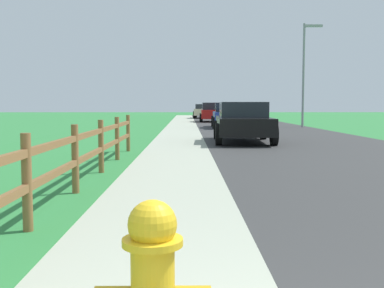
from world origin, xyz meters
name	(u,v)px	position (x,y,z in m)	size (l,w,h in m)	color
ground_plane	(199,129)	(0.00, 25.00, 0.00)	(120.00, 120.00, 0.00)	#30813E
road_asphalt	(255,127)	(3.50, 27.00, 0.00)	(7.00, 66.00, 0.01)	#373737
curb_concrete	(149,127)	(-3.00, 27.00, 0.00)	(6.00, 66.00, 0.01)	#ADB39D
grass_verge	(124,127)	(-4.50, 27.00, 0.01)	(5.00, 66.00, 0.00)	#30813E
rail_fence	(75,154)	(-2.43, 5.67, 0.63)	(0.11, 13.36, 1.08)	brown
parked_suv_black	(243,121)	(1.41, 15.80, 0.77)	(2.24, 4.79, 1.49)	black
parked_car_blue	(228,116)	(1.84, 26.71, 0.74)	(2.09, 4.91, 1.48)	navy
parked_car_red	(212,112)	(1.38, 36.66, 0.77)	(2.04, 4.49, 1.56)	maroon
parked_car_beige	(204,111)	(1.11, 46.83, 0.76)	(2.32, 5.11, 1.45)	#C6B793
street_lamp	(305,66)	(6.60, 27.26, 3.76)	(1.17, 0.20, 6.33)	gray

